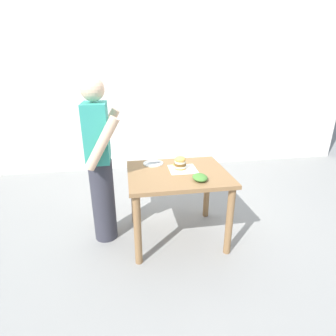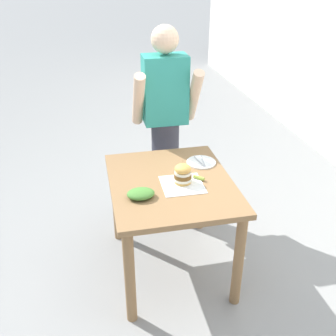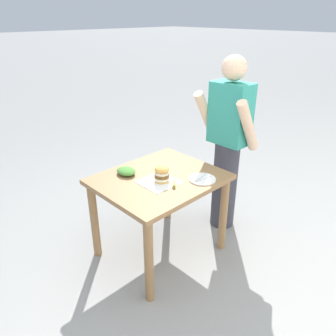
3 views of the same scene
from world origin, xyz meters
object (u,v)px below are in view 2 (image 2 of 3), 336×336
Objects in this scene: diner_across_table at (165,124)px; side_plate_with_forks at (201,162)px; patio_table at (171,197)px; parked_car_near_curb at (322,21)px; sandwich at (183,174)px; side_salad at (141,194)px; pickle_spear at (199,178)px.

side_plate_with_forks is at bearing -73.52° from diner_across_table.
parked_car_near_curb is at bearing 52.59° from patio_table.
sandwich reaches higher than side_plate_with_forks.
side_salad reaches higher than side_plate_with_forks.
sandwich is 9.01m from parked_car_near_curb.
side_plate_with_forks is 0.58m from diner_across_table.
pickle_spear is at bearing 18.44° from side_salad.
pickle_spear reaches higher than patio_table.
patio_table is at bearing -127.41° from parked_car_near_curb.
patio_table is 12.40× the size of pickle_spear.
diner_across_table is (-0.16, 0.55, 0.11)m from side_plate_with_forks.
pickle_spear is at bearing -6.43° from patio_table.
diner_across_table is (0.12, 0.77, 0.25)m from patio_table.
side_plate_with_forks is 0.64m from side_salad.
diner_across_table reaches higher than parked_car_near_curb.
pickle_spear is (0.19, -0.02, 0.15)m from patio_table.
side_salad is (-0.43, -0.14, 0.01)m from pickle_spear.
sandwich is 2.13× the size of pickle_spear.
parked_car_near_curb is (5.29, 7.19, -0.06)m from pickle_spear.
parked_car_near_curb is at bearing 53.18° from side_plate_with_forks.
side_salad is (-0.24, -0.16, 0.16)m from patio_table.
patio_table is at bearing -142.14° from side_plate_with_forks.
side_salad is 1.00m from diner_across_table.
sandwich is 0.79× the size of side_plate_with_forks.
side_salad is 9.30m from parked_car_near_curb.
side_salad is 0.04× the size of parked_car_near_curb.
diner_across_table is at bearing 69.23° from side_salad.
patio_table is at bearing -98.76° from diner_across_table.
pickle_spear is 0.37× the size of side_plate_with_forks.
diner_across_table reaches higher than pickle_spear.
parked_car_near_curb reaches higher than patio_table.
diner_across_table is at bearing 81.24° from patio_table.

